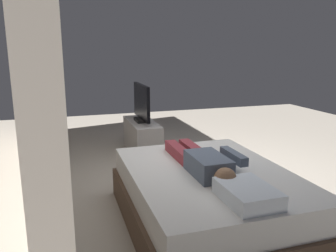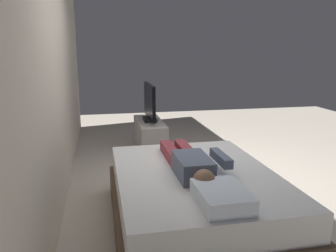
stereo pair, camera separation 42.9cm
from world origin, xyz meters
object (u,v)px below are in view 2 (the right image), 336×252
Objects in this scene: remote at (226,162)px; tv at (150,103)px; tv_stand at (150,136)px; pillow at (222,197)px; bed at (195,200)px; person at (190,163)px.

remote is 2.33m from tv.
pillow is at bearing -179.17° from tv_stand.
tv reaches higher than remote.
tv_stand is (3.13, 0.05, -0.35)m from pillow.
tv is (2.46, 0.05, 0.52)m from bed.
bed is 13.19× the size of remote.
tv_stand is at bearing 1.06° from bed.
pillow reaches higher than remote.
bed is 0.75m from pillow.
tv_stand is at bearing 0.83° from pillow.
tv_stand is 0.53m from tv.
pillow is 0.55× the size of tv.
tv is (2.28, 0.41, 0.24)m from remote.
pillow is (-0.67, 0.00, 0.34)m from bed.
bed is 0.50m from remote.
person is at bearing -179.89° from tv.
person is (0.70, 0.04, 0.02)m from pillow.
pillow is 0.70m from person.
tv reaches higher than person.
remote is 0.14× the size of tv_stand.
tv_stand is 1.25× the size of tv.
tv_stand is at bearing 0.11° from person.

